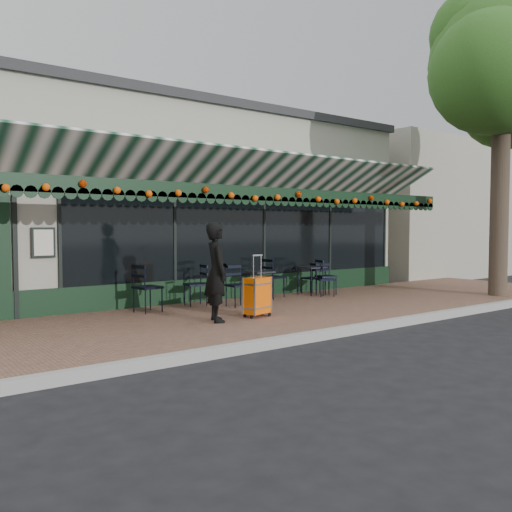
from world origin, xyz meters
TOP-DOWN VIEW (x-y plane):
  - ground at (0.00, 0.00)m, footprint 80.00×80.00m
  - sidewalk at (0.00, 2.00)m, footprint 18.00×4.00m
  - curb at (0.00, -0.08)m, footprint 18.00×0.16m
  - restaurant_building at (0.00, 7.84)m, footprint 12.00×9.60m
  - neighbor_building_right at (13.00, 8.00)m, footprint 12.00×8.00m
  - woman at (-1.49, 1.59)m, footprint 0.59×0.73m
  - suitcase at (-0.63, 1.56)m, footprint 0.54×0.39m
  - cafe_table_a at (2.40, 3.37)m, footprint 0.55×0.55m
  - cafe_table_b at (0.82, 3.38)m, footprint 0.52×0.52m
  - chair_a_left at (2.49, 3.50)m, footprint 0.40×0.40m
  - chair_a_right at (2.68, 3.16)m, footprint 0.53×0.53m
  - chair_a_front at (2.44, 2.94)m, footprint 0.52×0.52m
  - chair_b_left at (-0.80, 3.46)m, footprint 0.50×0.50m
  - chair_b_right at (1.35, 3.57)m, footprint 0.51×0.51m
  - chair_b_front at (-0.17, 2.82)m, footprint 0.45×0.45m
  - chair_solo at (-1.97, 3.26)m, footprint 0.54×0.54m
  - street_tree at (6.15, 0.68)m, footprint 3.91×3.38m

SIDE VIEW (x-z plane):
  - ground at x=0.00m, z-range 0.00..0.00m
  - sidewalk at x=0.00m, z-range 0.00..0.15m
  - curb at x=0.00m, z-range 0.00..0.15m
  - suitcase at x=-0.63m, z-range -0.04..1.09m
  - chair_a_left at x=2.49m, z-range 0.15..0.90m
  - chair_a_front at x=2.44m, z-range 0.15..0.93m
  - chair_b_front at x=-0.17m, z-range 0.15..1.01m
  - chair_a_right at x=2.68m, z-range 0.15..1.01m
  - chair_b_left at x=-0.80m, z-range 0.15..1.01m
  - chair_b_right at x=1.35m, z-range 0.15..1.07m
  - chair_solo at x=-1.97m, z-range 0.15..1.08m
  - cafe_table_b at x=0.82m, z-range 0.41..1.05m
  - cafe_table_a at x=2.40m, z-range 0.42..1.10m
  - woman at x=-1.49m, z-range 0.15..1.86m
  - restaurant_building at x=0.00m, z-range 0.02..4.52m
  - neighbor_building_right at x=13.00m, z-range 0.00..4.80m
  - street_tree at x=6.15m, z-range 1.82..9.00m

